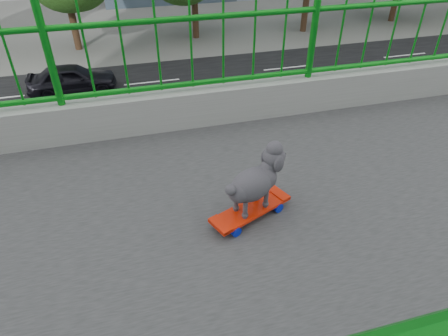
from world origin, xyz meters
name	(u,v)px	position (x,y,z in m)	size (l,w,h in m)	color
road	(169,137)	(-13.00, 0.00, 0.01)	(18.00, 90.00, 0.02)	black
railing	(409,180)	(0.00, 0.00, 7.21)	(3.00, 24.00, 1.42)	gray
skateboard	(251,210)	(-0.16, -0.92, 7.05)	(0.34, 0.54, 0.07)	red
poodle	(255,180)	(-0.17, -0.90, 7.26)	(0.28, 0.41, 0.36)	#29262B
car_0	(442,195)	(-6.00, 7.74, 0.66)	(1.57, 3.89, 1.33)	silver
car_4	(72,79)	(-18.80, -4.02, 0.74)	(1.75, 4.34, 1.48)	black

